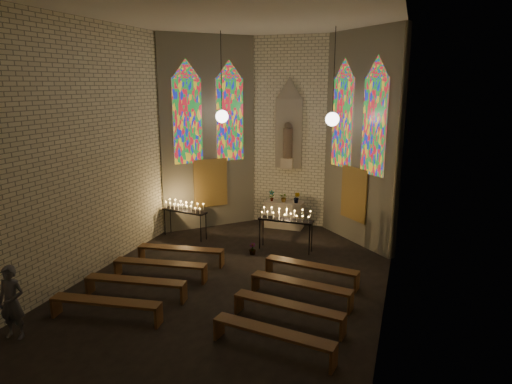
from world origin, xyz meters
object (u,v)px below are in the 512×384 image
Objects in this scene: visitor at (12,302)px; votive_stand_left at (185,208)px; altar at (284,214)px; aisle_flower_pot at (252,249)px; votive_stand_right at (286,217)px.

votive_stand_left is at bearing 77.09° from visitor.
aisle_flower_pot is (-0.19, -3.06, -0.31)m from altar.
visitor is at bearing -119.06° from votive_stand_right.
aisle_flower_pot is 1.47m from votive_stand_right.
votive_stand_right is (3.69, -0.10, 0.07)m from votive_stand_left.
votive_stand_left reaches higher than altar.
aisle_flower_pot is 7.03m from visitor.
visitor reaches higher than altar.
votive_stand_right is 1.10× the size of visitor.
visitor is (-4.09, -6.94, -0.31)m from votive_stand_right.
votive_stand_left is at bearing -143.25° from altar.
votive_stand_right is at bearing 39.29° from aisle_flower_pot.
aisle_flower_pot is at bearing 53.07° from visitor.
visitor is (-0.40, -7.04, -0.24)m from votive_stand_left.
votive_stand_right is (0.69, -2.34, 0.62)m from altar.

